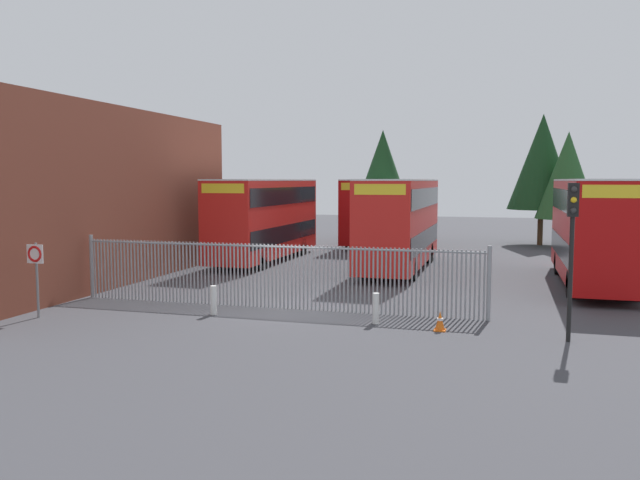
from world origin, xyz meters
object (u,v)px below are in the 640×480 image
Objects in this scene: double_decker_bus_behind_fence_left at (400,220)px; bollard_near_left at (214,300)px; double_decker_bus_near_gate at (593,227)px; traffic_cone_by_gate at (440,321)px; double_decker_bus_behind_fence_right at (265,216)px; speed_limit_sign_post at (36,262)px; traffic_light_kerbside at (572,232)px; double_decker_bus_far_back at (376,209)px; bollard_center_front at (376,308)px.

double_decker_bus_behind_fence_left is 11.38× the size of bollard_near_left.
double_decker_bus_behind_fence_left is (-8.45, 2.50, 0.00)m from double_decker_bus_near_gate.
double_decker_bus_near_gate is 18.32× the size of traffic_cone_by_gate.
double_decker_bus_behind_fence_right is at bearing 104.11° from bollard_near_left.
bollard_near_left is 5.71m from speed_limit_sign_post.
traffic_light_kerbside is at bearing -4.80° from traffic_cone_by_gate.
double_decker_bus_far_back is at bearing 77.88° from speed_limit_sign_post.
traffic_cone_by_gate is 4.41m from traffic_light_kerbside.
double_decker_bus_far_back is (3.91, 10.84, 0.00)m from double_decker_bus_behind_fence_right.
double_decker_bus_behind_fence_right is 16.16m from bollard_center_front.
bollard_center_front is (5.34, 0.15, 0.00)m from bollard_near_left.
bollard_near_left is at bearing 21.15° from speed_limit_sign_post.
double_decker_bus_near_gate is at bearing 62.26° from traffic_cone_by_gate.
traffic_cone_by_gate is at bearing -75.76° from double_decker_bus_behind_fence_left.
double_decker_bus_near_gate reaches higher than speed_limit_sign_post.
double_decker_bus_near_gate is 11.38× the size of bollard_near_left.
speed_limit_sign_post is at bearing -102.12° from double_decker_bus_far_back.
traffic_cone_by_gate is (6.82, -24.66, -2.13)m from double_decker_bus_far_back.
double_decker_bus_near_gate is 16.45m from double_decker_bus_behind_fence_right.
bollard_center_front is 2.02m from traffic_cone_by_gate.
traffic_cone_by_gate is (-5.27, -10.03, -2.13)m from double_decker_bus_near_gate.
double_decker_bus_near_gate reaches higher than traffic_cone_by_gate.
double_decker_bus_far_back is 24.51m from bollard_near_left.
double_decker_bus_far_back is at bearing 70.17° from double_decker_bus_behind_fence_right.
traffic_cone_by_gate is at bearing -1.80° from bollard_near_left.
bollard_center_front reaches higher than traffic_cone_by_gate.
traffic_light_kerbside reaches higher than speed_limit_sign_post.
speed_limit_sign_post reaches higher than traffic_cone_by_gate.
bollard_near_left is at bearing -142.11° from double_decker_bus_near_gate.
traffic_cone_by_gate is at bearing -117.74° from double_decker_bus_near_gate.
double_decker_bus_behind_fence_right is at bearing 123.10° from bollard_center_front.
double_decker_bus_near_gate is 11.38× the size of bollard_center_front.
double_decker_bus_near_gate is 18.98m from double_decker_bus_far_back.
double_decker_bus_behind_fence_right is 1.00× the size of double_decker_bus_far_back.
bollard_center_front is at bearing -56.90° from double_decker_bus_behind_fence_right.
double_decker_bus_behind_fence_left is at bearing 104.24° from traffic_cone_by_gate.
speed_limit_sign_post is (-5.68, -26.43, -0.65)m from double_decker_bus_far_back.
double_decker_bus_near_gate is 2.51× the size of traffic_light_kerbside.
traffic_cone_by_gate is 0.25× the size of speed_limit_sign_post.
double_decker_bus_behind_fence_right is at bearing 135.20° from traffic_light_kerbside.
double_decker_bus_behind_fence_right reaches higher than speed_limit_sign_post.
traffic_light_kerbside is at bearing -99.89° from double_decker_bus_near_gate.
double_decker_bus_far_back is at bearing 88.84° from bollard_near_left.
double_decker_bus_behind_fence_left is at bearing -73.29° from double_decker_bus_far_back.
double_decker_bus_behind_fence_left is 18.32× the size of traffic_cone_by_gate.
speed_limit_sign_post reaches higher than bollard_near_left.
double_decker_bus_behind_fence_left and double_decker_bus_behind_fence_right have the same top height.
double_decker_bus_behind_fence_left is 13.10m from traffic_cone_by_gate.
double_decker_bus_far_back is (-3.64, 12.13, 0.00)m from double_decker_bus_behind_fence_left.
traffic_light_kerbside is (10.79, -0.52, 2.51)m from bollard_near_left.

